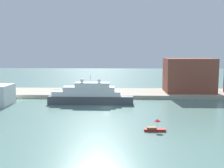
{
  "coord_description": "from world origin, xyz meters",
  "views": [
    {
      "loc": [
        5.25,
        -87.44,
        18.5
      ],
      "look_at": [
        1.68,
        6.0,
        7.07
      ],
      "focal_mm": 43.73,
      "sensor_mm": 36.0,
      "label": 1
    }
  ],
  "objects_px": {
    "harbor_building": "(189,75)",
    "parked_car": "(57,92)",
    "person_figure": "(71,92)",
    "mooring_bollard": "(104,94)",
    "small_motorboat": "(155,127)",
    "large_yacht": "(90,95)"
  },
  "relations": [
    {
      "from": "large_yacht",
      "to": "harbor_building",
      "type": "relative_size",
      "value": 1.5
    },
    {
      "from": "harbor_building",
      "to": "large_yacht",
      "type": "bearing_deg",
      "value": -152.53
    },
    {
      "from": "mooring_bollard",
      "to": "parked_car",
      "type": "bearing_deg",
      "value": 173.01
    },
    {
      "from": "large_yacht",
      "to": "parked_car",
      "type": "xyz_separation_m",
      "value": [
        -14.88,
        13.77,
        -0.98
      ]
    },
    {
      "from": "large_yacht",
      "to": "parked_car",
      "type": "height_order",
      "value": "large_yacht"
    },
    {
      "from": "parked_car",
      "to": "person_figure",
      "type": "distance_m",
      "value": 6.33
    },
    {
      "from": "small_motorboat",
      "to": "person_figure",
      "type": "relative_size",
      "value": 2.95
    },
    {
      "from": "large_yacht",
      "to": "harbor_building",
      "type": "xyz_separation_m",
      "value": [
        39.12,
        20.34,
        5.39
      ]
    },
    {
      "from": "large_yacht",
      "to": "parked_car",
      "type": "distance_m",
      "value": 20.3
    },
    {
      "from": "harbor_building",
      "to": "parked_car",
      "type": "relative_size",
      "value": 5.11
    },
    {
      "from": "person_figure",
      "to": "mooring_bollard",
      "type": "xyz_separation_m",
      "value": [
        13.07,
        -0.24,
        -0.48
      ]
    },
    {
      "from": "large_yacht",
      "to": "parked_car",
      "type": "relative_size",
      "value": 7.66
    },
    {
      "from": "large_yacht",
      "to": "small_motorboat",
      "type": "height_order",
      "value": "large_yacht"
    },
    {
      "from": "small_motorboat",
      "to": "parked_car",
      "type": "bearing_deg",
      "value": 126.51
    },
    {
      "from": "large_yacht",
      "to": "parked_car",
      "type": "bearing_deg",
      "value": 137.22
    },
    {
      "from": "harbor_building",
      "to": "mooring_bollard",
      "type": "distance_m",
      "value": 36.69
    },
    {
      "from": "harbor_building",
      "to": "mooring_bollard",
      "type": "height_order",
      "value": "harbor_building"
    },
    {
      "from": "small_motorboat",
      "to": "mooring_bollard",
      "type": "bearing_deg",
      "value": 108.87
    },
    {
      "from": "person_figure",
      "to": "mooring_bollard",
      "type": "distance_m",
      "value": 13.08
    },
    {
      "from": "large_yacht",
      "to": "person_figure",
      "type": "bearing_deg",
      "value": 127.34
    },
    {
      "from": "parked_car",
      "to": "mooring_bollard",
      "type": "relative_size",
      "value": 6.38
    },
    {
      "from": "small_motorboat",
      "to": "mooring_bollard",
      "type": "distance_m",
      "value": 45.92
    }
  ]
}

